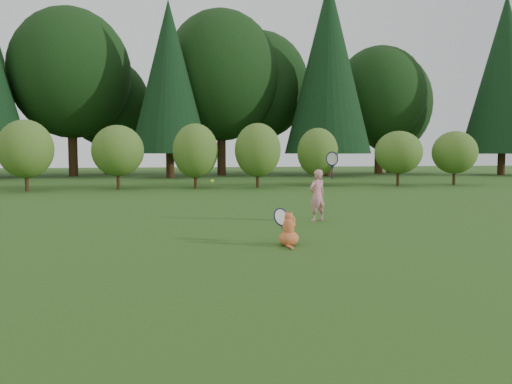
{
  "coord_description": "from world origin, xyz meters",
  "views": [
    {
      "loc": [
        -1.79,
        -8.35,
        1.39
      ],
      "look_at": [
        0.2,
        0.8,
        0.7
      ],
      "focal_mm": 35.0,
      "sensor_mm": 36.0,
      "label": 1
    }
  ],
  "objects": [
    {
      "name": "cat",
      "position": [
        0.32,
        -0.99,
        0.27
      ],
      "size": [
        0.54,
        0.8,
        0.71
      ],
      "rotation": [
        0.0,
        0.0,
        -0.43
      ],
      "color": "#CB5B27",
      "rests_on": "ground"
    },
    {
      "name": "ground",
      "position": [
        0.0,
        0.0,
        0.0
      ],
      "size": [
        100.0,
        100.0,
        0.0
      ],
      "primitive_type": "plane",
      "color": "#1D4C15",
      "rests_on": "ground"
    },
    {
      "name": "child",
      "position": [
        1.72,
        1.63,
        0.57
      ],
      "size": [
        0.64,
        0.39,
        1.64
      ],
      "rotation": [
        0.0,
        0.0,
        3.5
      ],
      "color": "pink",
      "rests_on": "ground"
    },
    {
      "name": "woodland_backdrop",
      "position": [
        0.0,
        23.0,
        7.5
      ],
      "size": [
        48.0,
        10.0,
        15.0
      ],
      "primitive_type": null,
      "color": "black",
      "rests_on": "ground"
    },
    {
      "name": "shrub_row",
      "position": [
        0.0,
        13.0,
        1.4
      ],
      "size": [
        28.0,
        3.0,
        2.8
      ],
      "primitive_type": null,
      "color": "#446920",
      "rests_on": "ground"
    },
    {
      "name": "tennis_ball",
      "position": [
        -0.64,
        0.75,
        0.92
      ],
      "size": [
        0.06,
        0.06,
        0.06
      ],
      "color": "#AEC517",
      "rests_on": "ground"
    }
  ]
}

